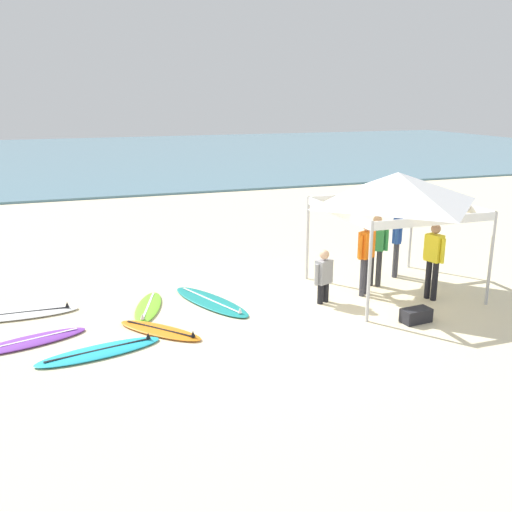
% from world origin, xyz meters
% --- Properties ---
extents(ground_plane, '(80.00, 80.00, 0.00)m').
position_xyz_m(ground_plane, '(0.00, 0.00, 0.00)').
color(ground_plane, beige).
extents(sea, '(80.00, 36.00, 0.10)m').
position_xyz_m(sea, '(0.00, 33.36, 0.05)').
color(sea, '#568499').
rests_on(sea, ground).
extents(canopy_tent, '(3.06, 3.06, 2.75)m').
position_xyz_m(canopy_tent, '(2.89, 0.73, 2.39)').
color(canopy_tent, '#B7B7BC').
rests_on(canopy_tent, ground).
extents(surfboard_cyan, '(2.31, 1.06, 0.19)m').
position_xyz_m(surfboard_cyan, '(-3.76, -0.48, 0.04)').
color(surfboard_cyan, '#23B2CC').
rests_on(surfboard_cyan, ground).
extents(surfboard_orange, '(1.64, 1.74, 0.19)m').
position_xyz_m(surfboard_orange, '(-2.59, 0.08, 0.04)').
color(surfboard_orange, orange).
rests_on(surfboard_orange, ground).
extents(surfboard_lime, '(1.03, 1.92, 0.19)m').
position_xyz_m(surfboard_lime, '(-2.61, 1.42, 0.04)').
color(surfboard_lime, '#7AD12D').
rests_on(surfboard_lime, ground).
extents(surfboard_white, '(2.45, 0.68, 0.19)m').
position_xyz_m(surfboard_white, '(-5.23, 1.90, 0.04)').
color(surfboard_white, white).
rests_on(surfboard_white, ground).
extents(surfboard_teal, '(1.52, 2.53, 0.19)m').
position_xyz_m(surfboard_teal, '(-1.26, 1.30, 0.04)').
color(surfboard_teal, '#19847F').
rests_on(surfboard_teal, ground).
extents(surfboard_purple, '(2.16, 1.13, 0.19)m').
position_xyz_m(surfboard_purple, '(-4.96, 0.38, 0.04)').
color(surfboard_purple, purple).
rests_on(surfboard_purple, ground).
extents(person_orange, '(0.50, 0.35, 1.71)m').
position_xyz_m(person_orange, '(2.17, 0.67, 0.99)').
color(person_orange, '#383842').
rests_on(person_orange, ground).
extents(person_green, '(0.45, 0.40, 1.71)m').
position_xyz_m(person_green, '(2.72, 1.16, 0.99)').
color(person_green, '#2D2D33').
rests_on(person_green, ground).
extents(person_yellow, '(0.30, 0.54, 1.71)m').
position_xyz_m(person_yellow, '(3.42, -0.06, 0.99)').
color(person_yellow, black).
rests_on(person_yellow, ground).
extents(person_blue, '(0.39, 0.46, 1.71)m').
position_xyz_m(person_blue, '(3.59, 1.65, 0.99)').
color(person_blue, '#383842').
rests_on(person_blue, ground).
extents(person_grey, '(0.52, 0.34, 1.20)m').
position_xyz_m(person_grey, '(1.06, 0.53, 0.66)').
color(person_grey, black).
rests_on(person_grey, ground).
extents(gear_bag_near_tent, '(0.63, 0.38, 0.28)m').
position_xyz_m(gear_bag_near_tent, '(2.34, -1.09, 0.14)').
color(gear_bag_near_tent, '#232328').
rests_on(gear_bag_near_tent, ground).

